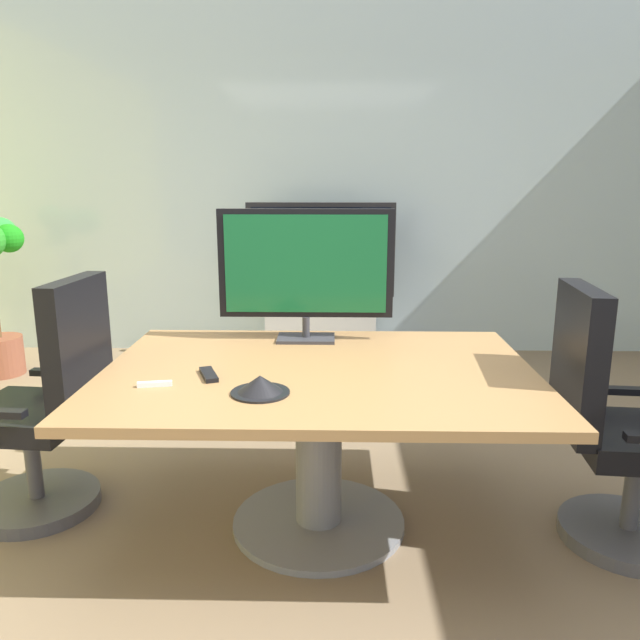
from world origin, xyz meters
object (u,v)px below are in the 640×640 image
Objects in this scene: remote_control at (209,374)px; conference_table at (319,409)px; tv_monitor at (306,267)px; wall_display_unit at (321,308)px; conference_phone at (260,386)px; office_chair_left at (48,417)px; office_chair_right at (614,439)px.

conference_table is at bearing -6.40° from remote_control.
tv_monitor is 0.64× the size of wall_display_unit.
tv_monitor is at bearing 98.92° from conference_table.
conference_phone is (-0.14, -0.77, -0.33)m from tv_monitor.
conference_phone is at bearing -60.82° from remote_control.
office_chair_left is 6.41× the size of remote_control.
remote_control is at bearing 96.60° from office_chair_right.
office_chair_left is at bearing -162.56° from tv_monitor.
office_chair_right is 2.90m from wall_display_unit.
office_chair_right is 0.83× the size of wall_display_unit.
office_chair_left is (-1.22, 0.11, -0.09)m from conference_table.
conference_phone is (-1.43, -0.23, 0.30)m from office_chair_right.
tv_monitor is at bearing -90.75° from wall_display_unit.
wall_display_unit is at bearing 91.05° from conference_table.
tv_monitor is 3.82× the size of conference_phone.
tv_monitor is at bearing 72.47° from office_chair_right.
wall_display_unit is (0.03, 2.06, -0.65)m from tv_monitor.
office_chair_right reaches higher than conference_table.
conference_table is 1.65× the size of office_chair_left.
conference_table is 1.23m from office_chair_left.
tv_monitor is 0.77m from remote_control.
office_chair_right is 1.48m from conference_phone.
tv_monitor is 0.85m from conference_phone.
wall_display_unit reaches higher than conference_table.
wall_display_unit is (1.18, 2.42, -0.01)m from office_chair_left.
wall_display_unit is at bearing 31.16° from office_chair_right.
remote_control is at bearing -98.44° from wall_display_unit.
wall_display_unit is at bearing 89.25° from tv_monitor.
remote_control is (-0.37, -0.58, -0.35)m from tv_monitor.
conference_table is 10.57× the size of remote_control.
conference_table is 0.72m from tv_monitor.
tv_monitor reaches higher than remote_control.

